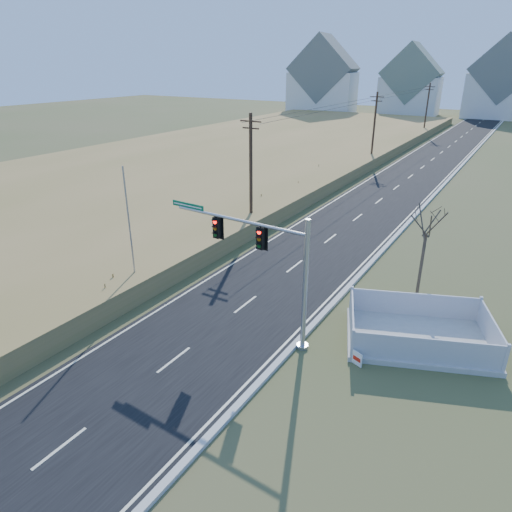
{
  "coord_description": "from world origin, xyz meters",
  "views": [
    {
      "loc": [
        12.09,
        -14.65,
        12.46
      ],
      "look_at": [
        1.02,
        3.46,
        3.4
      ],
      "focal_mm": 32.0,
      "sensor_mm": 36.0,
      "label": 1
    }
  ],
  "objects": [
    {
      "name": "ground",
      "position": [
        0.0,
        0.0,
        0.0
      ],
      "size": [
        260.0,
        260.0,
        0.0
      ],
      "primitive_type": "plane",
      "color": "#465026",
      "rests_on": "ground"
    },
    {
      "name": "road",
      "position": [
        0.0,
        50.0,
        0.03
      ],
      "size": [
        8.0,
        180.0,
        0.06
      ],
      "primitive_type": "cube",
      "color": "black",
      "rests_on": "ground"
    },
    {
      "name": "curb",
      "position": [
        4.15,
        50.0,
        0.09
      ],
      "size": [
        0.3,
        180.0,
        0.18
      ],
      "primitive_type": "cube",
      "color": "#B2AFA8",
      "rests_on": "ground"
    },
    {
      "name": "reed_marsh",
      "position": [
        -24.0,
        40.0,
        0.65
      ],
      "size": [
        38.0,
        110.0,
        1.3
      ],
      "primitive_type": "cube",
      "color": "#A47E4A",
      "rests_on": "ground"
    },
    {
      "name": "utility_pole_near",
      "position": [
        -6.5,
        15.0,
        4.68
      ],
      "size": [
        1.8,
        0.26,
        9.0
      ],
      "color": "#422D1E",
      "rests_on": "ground"
    },
    {
      "name": "utility_pole_mid",
      "position": [
        -6.5,
        45.0,
        4.68
      ],
      "size": [
        1.8,
        0.26,
        9.0
      ],
      "color": "#422D1E",
      "rests_on": "ground"
    },
    {
      "name": "utility_pole_far",
      "position": [
        -6.5,
        75.0,
        4.68
      ],
      "size": [
        1.8,
        0.26,
        9.0
      ],
      "color": "#422D1E",
      "rests_on": "ground"
    },
    {
      "name": "condo_nw",
      "position": [
        -38.0,
        100.0,
        7.7
      ],
      "size": [
        17.69,
        13.38,
        19.05
      ],
      "rotation": [
        0.0,
        0.0,
        0.14
      ],
      "color": "silver",
      "rests_on": "ground"
    },
    {
      "name": "condo_nnw",
      "position": [
        -18.0,
        108.0,
        6.94
      ],
      "size": [
        14.93,
        11.17,
        17.03
      ],
      "rotation": [
        0.0,
        0.0,
        0.07
      ],
      "color": "silver",
      "rests_on": "ground"
    },
    {
      "name": "condo_n",
      "position": [
        2.0,
        112.0,
        7.61
      ],
      "size": [
        15.27,
        10.2,
        18.54
      ],
      "color": "silver",
      "rests_on": "ground"
    },
    {
      "name": "traffic_signal_mast",
      "position": [
        2.68,
        2.05,
        4.01
      ],
      "size": [
        8.03,
        0.7,
        6.4
      ],
      "rotation": [
        0.0,
        0.0,
        -0.05
      ],
      "color": "#9EA0A5",
      "rests_on": "ground"
    },
    {
      "name": "fence_enclosure",
      "position": [
        9.02,
        5.34,
        0.29
      ],
      "size": [
        7.86,
        6.65,
        1.53
      ],
      "rotation": [
        0.0,
        0.0,
        0.37
      ],
      "color": "#B7B5AD",
      "rests_on": "ground"
    },
    {
      "name": "open_sign",
      "position": [
        7.17,
        2.0,
        0.35
      ],
      "size": [
        0.51,
        0.26,
        0.66
      ],
      "rotation": [
        0.0,
        0.0,
        -0.4
      ],
      "color": "white",
      "rests_on": "ground"
    },
    {
      "name": "flagpole",
      "position": [
        -6.3,
        2.01,
        2.97
      ],
      "size": [
        0.33,
        0.33,
        7.43
      ],
      "color": "#B7B5AD",
      "rests_on": "ground"
    },
    {
      "name": "bare_tree",
      "position": [
        7.84,
        10.14,
        4.63
      ],
      "size": [
        2.17,
        2.17,
        5.74
      ],
      "color": "#4C3F33",
      "rests_on": "ground"
    }
  ]
}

